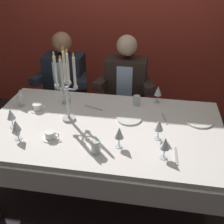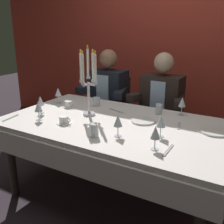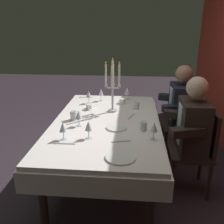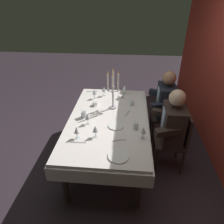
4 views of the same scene
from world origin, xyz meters
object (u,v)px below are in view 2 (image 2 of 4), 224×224
dinner_plate_1 (215,131)px  water_tumbler_2 (159,109)px  wine_glass_0 (40,101)px  water_tumbler_1 (96,102)px  wine_glass_5 (58,92)px  seated_diner_0 (109,92)px  wine_glass_1 (182,103)px  coffee_cup_0 (64,120)px  dining_table (116,135)px  wine_glass_4 (155,133)px  water_tumbler_0 (94,130)px  seated_diner_1 (162,100)px  candelabra (88,83)px  wine_glass_3 (38,107)px  wine_glass_2 (161,122)px  wine_glass_6 (118,121)px  dinner_plate_0 (143,121)px  coffee_cup_1 (69,104)px

dinner_plate_1 → water_tumbler_2: water_tumbler_2 is taller
wine_glass_0 → water_tumbler_1: bearing=57.3°
wine_glass_5 → seated_diner_0: 0.73m
wine_glass_1 → water_tumbler_2: (-0.18, -0.08, -0.07)m
coffee_cup_0 → dining_table: bearing=34.6°
water_tumbler_2 → wine_glass_4: bearing=-70.5°
dinner_plate_1 → coffee_cup_0: size_ratio=1.78×
water_tumbler_0 → seated_diner_1: bearing=87.5°
dinner_plate_1 → water_tumbler_1: bearing=174.0°
dinner_plate_1 → wine_glass_4: wine_glass_4 is taller
candelabra → coffee_cup_0: bearing=-100.6°
wine_glass_3 → water_tumbler_1: wine_glass_3 is taller
coffee_cup_0 → wine_glass_2: bearing=9.6°
dinner_plate_1 → water_tumbler_0: (-0.74, -0.54, 0.04)m
candelabra → seated_diner_0: size_ratio=0.50×
wine_glass_0 → wine_glass_6: same height
wine_glass_2 → water_tumbler_2: (-0.21, 0.49, -0.07)m
wine_glass_2 → seated_diner_1: (-0.37, 1.00, -0.12)m
wine_glass_4 → seated_diner_1: bearing=108.7°
dinner_plate_0 → wine_glass_3: size_ratio=1.25×
wine_glass_1 → water_tumbler_1: wine_glass_1 is taller
wine_glass_2 → wine_glass_3: size_ratio=1.00×
water_tumbler_0 → water_tumbler_1: size_ratio=1.14×
wine_glass_2 → wine_glass_1: bearing=92.3°
wine_glass_1 → wine_glass_2: bearing=-87.7°
wine_glass_3 → water_tumbler_0: 0.61m
water_tumbler_2 → water_tumbler_1: bearing=-174.0°
wine_glass_3 → water_tumbler_1: 0.64m
wine_glass_4 → wine_glass_5: same height
seated_diner_0 → wine_glass_2: bearing=-43.7°
dining_table → water_tumbler_2: water_tumbler_2 is taller
dinner_plate_1 → dining_table: bearing=-165.8°
candelabra → dinner_plate_1: candelabra is taller
coffee_cup_0 → seated_diner_0: seated_diner_0 is taller
wine_glass_1 → water_tumbler_2: size_ratio=1.77×
candelabra → water_tumbler_0: candelabra is taller
wine_glass_1 → wine_glass_3: 1.25m
candelabra → wine_glass_0: 0.48m
wine_glass_5 → coffee_cup_1: size_ratio=1.24×
water_tumbler_1 → coffee_cup_1: water_tumbler_1 is taller
dining_table → wine_glass_3: wine_glass_3 is taller
dining_table → candelabra: 0.51m
water_tumbler_1 → candelabra: bearing=-69.0°
wine_glass_4 → seated_diner_0: bearing=131.9°
dining_table → wine_glass_1: bearing=48.4°
wine_glass_3 → wine_glass_5: same height
coffee_cup_1 → water_tumbler_2: bearing=15.9°
dinner_plate_0 → seated_diner_0: seated_diner_0 is taller
dinner_plate_0 → coffee_cup_1: (-0.81, 0.02, 0.02)m
candelabra → coffee_cup_0: size_ratio=4.68×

